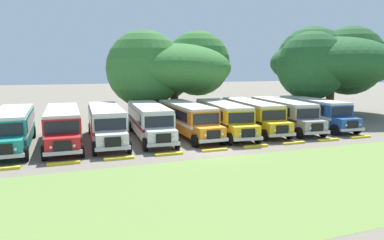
% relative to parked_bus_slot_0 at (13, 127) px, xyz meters
% --- Properties ---
extents(ground_plane, '(220.00, 220.00, 0.00)m').
position_rel_parked_bus_slot_0_xyz_m(ground_plane, '(13.96, -6.10, -1.58)').
color(ground_plane, slate).
extents(foreground_grass_strip, '(80.00, 11.61, 0.01)m').
position_rel_parked_bus_slot_0_xyz_m(foreground_grass_strip, '(13.96, -14.10, -1.58)').
color(foreground_grass_strip, olive).
rests_on(foreground_grass_strip, ground_plane).
extents(parked_bus_slot_0, '(2.89, 10.86, 2.82)m').
position_rel_parked_bus_slot_0_xyz_m(parked_bus_slot_0, '(0.00, 0.00, 0.00)').
color(parked_bus_slot_0, teal).
rests_on(parked_bus_slot_0, ground_plane).
extents(parked_bus_slot_1, '(2.69, 10.84, 2.82)m').
position_rel_parked_bus_slot_0_xyz_m(parked_bus_slot_1, '(3.59, -0.23, 0.00)').
color(parked_bus_slot_1, red).
rests_on(parked_bus_slot_1, ground_plane).
extents(parked_bus_slot_2, '(2.97, 10.88, 2.82)m').
position_rel_parked_bus_slot_0_xyz_m(parked_bus_slot_2, '(6.94, -0.11, 0.00)').
color(parked_bus_slot_2, silver).
rests_on(parked_bus_slot_2, ground_plane).
extents(parked_bus_slot_3, '(3.17, 10.91, 2.82)m').
position_rel_parked_bus_slot_0_xyz_m(parked_bus_slot_3, '(10.62, -0.07, 0.00)').
color(parked_bus_slot_3, silver).
rests_on(parked_bus_slot_3, ground_plane).
extents(parked_bus_slot_4, '(2.88, 10.86, 2.82)m').
position_rel_parked_bus_slot_0_xyz_m(parked_bus_slot_4, '(14.09, -0.02, 0.00)').
color(parked_bus_slot_4, orange).
rests_on(parked_bus_slot_4, ground_plane).
extents(parked_bus_slot_5, '(3.55, 10.97, 2.82)m').
position_rel_parked_bus_slot_0_xyz_m(parked_bus_slot_5, '(17.46, -0.45, 0.00)').
color(parked_bus_slot_5, yellow).
rests_on(parked_bus_slot_5, ground_plane).
extents(parked_bus_slot_6, '(3.37, 10.94, 2.82)m').
position_rel_parked_bus_slot_0_xyz_m(parked_bus_slot_6, '(20.74, 0.02, 0.00)').
color(parked_bus_slot_6, yellow).
rests_on(parked_bus_slot_6, ground_plane).
extents(parked_bus_slot_7, '(3.50, 10.96, 2.82)m').
position_rel_parked_bus_slot_0_xyz_m(parked_bus_slot_7, '(24.16, -0.14, 0.00)').
color(parked_bus_slot_7, '#9E9993').
rests_on(parked_bus_slot_7, ground_plane).
extents(parked_bus_slot_8, '(3.38, 10.95, 2.82)m').
position_rel_parked_bus_slot_0_xyz_m(parked_bus_slot_8, '(27.97, -0.06, 0.00)').
color(parked_bus_slot_8, '#23519E').
rests_on(parked_bus_slot_8, ground_plane).
extents(curb_wheelstop_0, '(2.00, 0.36, 0.15)m').
position_rel_parked_bus_slot_0_xyz_m(curb_wheelstop_0, '(0.14, -6.48, -1.51)').
color(curb_wheelstop_0, yellow).
rests_on(curb_wheelstop_0, ground_plane).
extents(curb_wheelstop_1, '(2.00, 0.36, 0.15)m').
position_rel_parked_bus_slot_0_xyz_m(curb_wheelstop_1, '(3.59, -6.48, -1.51)').
color(curb_wheelstop_1, yellow).
rests_on(curb_wheelstop_1, ground_plane).
extents(curb_wheelstop_2, '(2.00, 0.36, 0.15)m').
position_rel_parked_bus_slot_0_xyz_m(curb_wheelstop_2, '(7.05, -6.48, -1.51)').
color(curb_wheelstop_2, yellow).
rests_on(curb_wheelstop_2, ground_plane).
extents(curb_wheelstop_3, '(2.00, 0.36, 0.15)m').
position_rel_parked_bus_slot_0_xyz_m(curb_wheelstop_3, '(10.50, -6.48, -1.51)').
color(curb_wheelstop_3, yellow).
rests_on(curb_wheelstop_3, ground_plane).
extents(curb_wheelstop_4, '(2.00, 0.36, 0.15)m').
position_rel_parked_bus_slot_0_xyz_m(curb_wheelstop_4, '(13.96, -6.48, -1.51)').
color(curb_wheelstop_4, yellow).
rests_on(curb_wheelstop_4, ground_plane).
extents(curb_wheelstop_5, '(2.00, 0.36, 0.15)m').
position_rel_parked_bus_slot_0_xyz_m(curb_wheelstop_5, '(17.41, -6.48, -1.51)').
color(curb_wheelstop_5, yellow).
rests_on(curb_wheelstop_5, ground_plane).
extents(curb_wheelstop_6, '(2.00, 0.36, 0.15)m').
position_rel_parked_bus_slot_0_xyz_m(curb_wheelstop_6, '(20.87, -6.48, -1.51)').
color(curb_wheelstop_6, yellow).
rests_on(curb_wheelstop_6, ground_plane).
extents(curb_wheelstop_7, '(2.00, 0.36, 0.15)m').
position_rel_parked_bus_slot_0_xyz_m(curb_wheelstop_7, '(24.32, -6.48, -1.51)').
color(curb_wheelstop_7, yellow).
rests_on(curb_wheelstop_7, ground_plane).
extents(curb_wheelstop_8, '(2.00, 0.36, 0.15)m').
position_rel_parked_bus_slot_0_xyz_m(curb_wheelstop_8, '(27.78, -6.48, -1.51)').
color(curb_wheelstop_8, yellow).
rests_on(curb_wheelstop_8, ground_plane).
extents(broad_shade_tree, '(15.29, 13.92, 10.48)m').
position_rel_parked_bus_slot_0_xyz_m(broad_shade_tree, '(15.64, 9.92, 4.41)').
color(broad_shade_tree, brown).
rests_on(broad_shade_tree, ground_plane).
extents(secondary_tree, '(17.37, 15.98, 11.53)m').
position_rel_parked_bus_slot_0_xyz_m(secondary_tree, '(35.74, 7.09, 5.05)').
color(secondary_tree, brown).
rests_on(secondary_tree, ground_plane).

